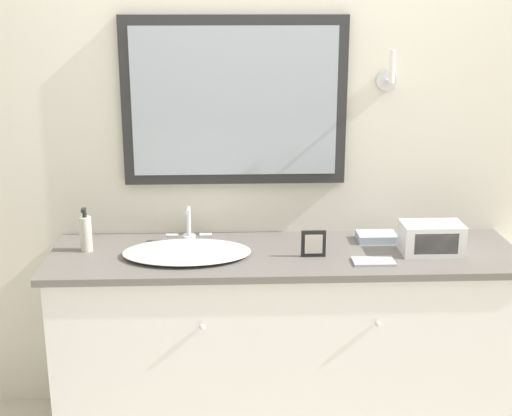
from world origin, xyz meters
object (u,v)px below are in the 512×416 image
(soap_bottle, at_px, (86,233))
(appliance_box, at_px, (432,238))
(sink_basin, at_px, (187,251))
(picture_frame, at_px, (313,244))

(soap_bottle, bearing_deg, appliance_box, -3.41)
(sink_basin, bearing_deg, picture_frame, -3.92)
(soap_bottle, xyz_separation_m, appliance_box, (1.48, -0.09, -0.01))
(soap_bottle, relative_size, picture_frame, 1.69)
(soap_bottle, bearing_deg, sink_basin, -9.86)
(sink_basin, relative_size, appliance_box, 2.12)
(sink_basin, xyz_separation_m, picture_frame, (0.54, -0.04, 0.04))
(soap_bottle, bearing_deg, picture_frame, -6.60)
(sink_basin, bearing_deg, appliance_box, -0.68)
(sink_basin, distance_m, appliance_box, 1.05)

